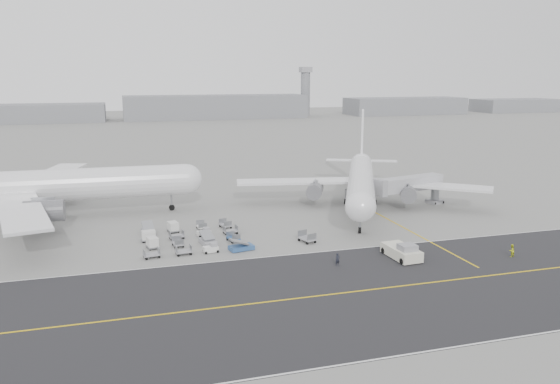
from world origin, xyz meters
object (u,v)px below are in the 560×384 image
object	(u,v)px
airliner_a	(36,186)
control_tower	(305,90)
airliner_b	(361,180)
jet_bridge	(410,185)
ground_crew_a	(338,260)
pushback_tug	(402,252)
ground_crew_b	(512,251)

from	to	relation	value
airliner_a	control_tower	bearing A→B (deg)	-28.17
airliner_a	airliner_b	xyz separation A→B (m)	(62.57, -6.82, -0.91)
jet_bridge	ground_crew_a	size ratio (longest dim) A/B	9.22
airliner_b	jet_bridge	bearing A→B (deg)	-4.22
pushback_tug	control_tower	bearing A→B (deg)	70.49
ground_crew_a	ground_crew_b	size ratio (longest dim) A/B	0.99
airliner_b	ground_crew_a	world-z (taller)	airliner_b
airliner_a	ground_crew_b	distance (m)	82.76
airliner_b	pushback_tug	bearing A→B (deg)	-79.39
ground_crew_b	ground_crew_a	bearing A→B (deg)	-20.75
airliner_a	jet_bridge	size ratio (longest dim) A/B	3.56
jet_bridge	airliner_b	bearing A→B (deg)	137.04
airliner_a	jet_bridge	distance (m)	72.06
ground_crew_a	airliner_a	bearing A→B (deg)	130.37
jet_bridge	ground_crew_a	distance (m)	39.36
jet_bridge	ground_crew_b	bearing A→B (deg)	-105.49
airliner_b	pushback_tug	distance (m)	33.96
control_tower	pushback_tug	distance (m)	284.72
airliner_a	ground_crew_a	distance (m)	59.63
airliner_b	ground_crew_a	size ratio (longest dim) A/B	26.18
airliner_b	jet_bridge	world-z (taller)	airliner_b
pushback_tug	jet_bridge	world-z (taller)	jet_bridge
airliner_b	ground_crew_b	world-z (taller)	airliner_b
airliner_b	jet_bridge	distance (m)	9.79
control_tower	ground_crew_b	bearing A→B (deg)	-102.69
control_tower	airliner_a	bearing A→B (deg)	-119.58
airliner_a	jet_bridge	bearing A→B (deg)	-97.82
control_tower	ground_crew_a	distance (m)	288.10
airliner_b	pushback_tug	xyz separation A→B (m)	(-8.23, -32.68, -4.20)
airliner_b	ground_crew_a	xyz separation A→B (m)	(-18.55, -33.06, -4.29)
airliner_b	pushback_tug	world-z (taller)	airliner_b
airliner_a	ground_crew_a	bearing A→B (deg)	-130.77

